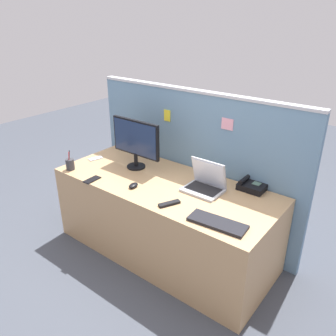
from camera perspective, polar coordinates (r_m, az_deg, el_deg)
The scene contains 12 objects.
ground_plane at distance 3.29m, azimuth -0.55°, elevation -13.51°, with size 10.00×10.00×0.00m, color #424751.
desk at distance 3.08m, azimuth -0.58°, elevation -8.33°, with size 1.95×0.81×0.71m, color tan.
cubicle_divider at distance 3.23m, azimuth 4.34°, elevation 0.49°, with size 2.17×0.07×1.42m.
desktop_monitor at distance 3.11m, azimuth -5.40°, elevation 4.62°, with size 0.53×0.17×0.45m.
laptop at distance 2.78m, azimuth 6.26°, elevation -2.42°, with size 0.31×0.24×0.25m.
desk_phone at distance 2.87m, azimuth 13.74°, elevation -2.92°, with size 0.21×0.17×0.09m.
keyboard_main at distance 2.39m, azimuth 8.23°, elevation -9.04°, with size 0.41×0.15×0.02m, color black.
computer_mouse_right_hand at distance 2.84m, azimuth -5.80°, elevation -2.91°, with size 0.06×0.10×0.03m, color black.
pen_cup at distance 3.25m, azimuth -16.00°, elevation 0.60°, with size 0.08×0.08×0.19m.
cell_phone_silver_slab at distance 3.44m, azimuth -11.97°, elevation 1.56°, with size 0.06×0.14×0.01m, color #B7BAC1.
cell_phone_black_slab at distance 3.02m, azimuth -12.53°, elevation -1.91°, with size 0.07×0.15×0.01m, color black.
tv_remote at distance 2.58m, azimuth 0.22°, elevation -5.95°, with size 0.04×0.17×0.02m, color black.
Camera 1 is at (1.61, -2.02, 2.03)m, focal length 36.58 mm.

